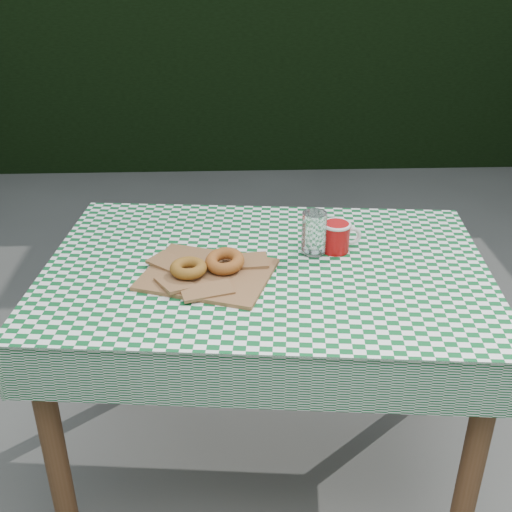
% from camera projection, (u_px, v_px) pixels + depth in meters
% --- Properties ---
extents(ground, '(60.00, 60.00, 0.00)m').
position_uv_depth(ground, '(218.00, 480.00, 2.03)').
color(ground, '#50504B').
rests_on(ground, ground).
extents(hedge_north, '(7.00, 0.70, 1.80)m').
position_uv_depth(hedge_north, '(220.00, 32.00, 4.44)').
color(hedge_north, black).
rests_on(hedge_north, ground).
extents(table, '(1.25, 0.89, 0.75)m').
position_uv_depth(table, '(265.00, 376.00, 1.90)').
color(table, brown).
rests_on(table, ground).
extents(tablecloth, '(1.27, 0.92, 0.01)m').
position_uv_depth(tablecloth, '(266.00, 266.00, 1.73)').
color(tablecloth, '#0C5224').
rests_on(tablecloth, table).
extents(paper_bag, '(0.39, 0.35, 0.02)m').
position_uv_depth(paper_bag, '(208.00, 273.00, 1.67)').
color(paper_bag, brown).
rests_on(paper_bag, tablecloth).
extents(bagel_front, '(0.11, 0.11, 0.03)m').
position_uv_depth(bagel_front, '(188.00, 268.00, 1.65)').
color(bagel_front, '#8F581D').
rests_on(bagel_front, paper_bag).
extents(bagel_back, '(0.14, 0.14, 0.03)m').
position_uv_depth(bagel_back, '(225.00, 261.00, 1.68)').
color(bagel_back, '#985B1F').
rests_on(bagel_back, paper_bag).
extents(coffee_mug, '(0.17, 0.17, 0.09)m').
position_uv_depth(coffee_mug, '(336.00, 237.00, 1.78)').
color(coffee_mug, '#A40A0B').
rests_on(coffee_mug, tablecloth).
extents(drinking_glass, '(0.07, 0.07, 0.12)m').
position_uv_depth(drinking_glass, '(314.00, 233.00, 1.76)').
color(drinking_glass, white).
rests_on(drinking_glass, tablecloth).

